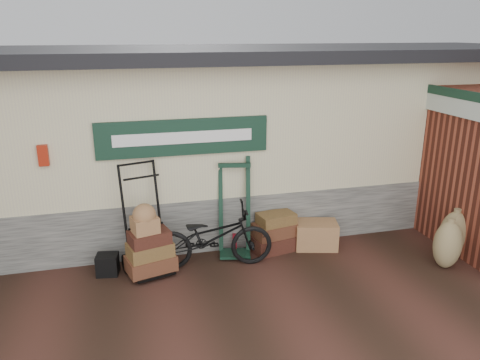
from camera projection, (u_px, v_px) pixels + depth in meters
name	position (u px, v px, depth m)	size (l,w,h in m)	color
ground	(218.00, 281.00, 6.81)	(80.00, 80.00, 0.00)	black
station_building	(187.00, 134.00, 8.84)	(14.40, 4.10, 3.20)	#4C4C47
brick_outbuilding	(453.00, 154.00, 8.63)	(1.71, 4.51, 2.62)	maroon
porter_trolley	(144.00, 218.00, 6.89)	(0.84, 0.63, 1.68)	black
green_barrow	(235.00, 207.00, 7.46)	(0.57, 0.49, 1.59)	black
suitcase_stack	(274.00, 232.00, 7.70)	(0.73, 0.46, 0.65)	#391A12
wicker_hamper	(316.00, 235.00, 7.82)	(0.69, 0.45, 0.45)	brown
black_trunk	(108.00, 264.00, 6.96)	(0.31, 0.27, 0.31)	black
bicycle	(211.00, 234.00, 7.08)	(1.87, 0.65, 1.09)	black
burlap_sack_left	(454.00, 234.00, 7.50)	(0.47, 0.39, 0.75)	olive
burlap_sack_right	(448.00, 244.00, 7.10)	(0.48, 0.40, 0.76)	olive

